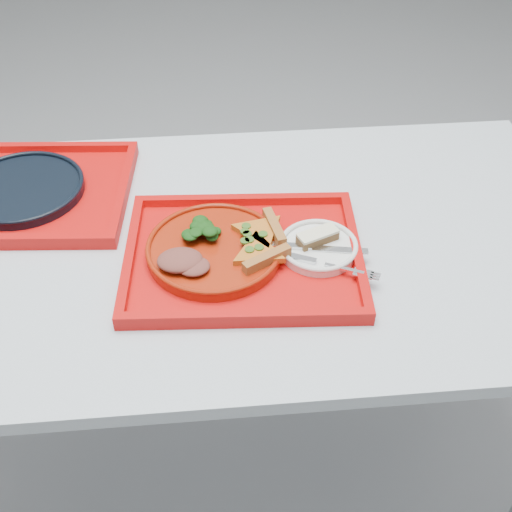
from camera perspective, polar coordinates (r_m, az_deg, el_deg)
name	(u,v)px	position (r m, az deg, el deg)	size (l,w,h in m)	color
ground	(214,444)	(1.86, -3.75, -16.38)	(10.00, 10.00, 0.00)	#919499
table	(200,268)	(1.34, -5.02, -1.05)	(1.60, 0.80, 0.75)	#B1B9C6
tray_main	(243,258)	(1.23, -1.12, -0.18)	(0.45, 0.35, 0.01)	red
tray_far	(24,195)	(1.48, -19.89, 5.12)	(0.45, 0.35, 0.01)	red
dinner_plate	(214,250)	(1.23, -3.72, 0.49)	(0.26, 0.26, 0.02)	#961F0A
side_plate	(318,249)	(1.24, 5.56, 0.67)	(0.15, 0.15, 0.01)	white
navy_plate	(23,190)	(1.47, -20.02, 5.56)	(0.26, 0.26, 0.02)	black
pizza_slice_a	(258,250)	(1.20, 0.20, 0.50)	(0.11, 0.10, 0.02)	gold
pizza_slice_b	(260,230)	(1.25, 0.36, 2.36)	(0.12, 0.10, 0.02)	gold
salad_heap	(200,225)	(1.25, -5.00, 2.73)	(0.08, 0.07, 0.04)	black
meat_portion	(180,260)	(1.18, -6.78, -0.37)	(0.08, 0.07, 0.03)	brown
dessert_bar	(318,237)	(1.24, 5.49, 1.73)	(0.09, 0.06, 0.02)	#53351B
knife	(320,248)	(1.23, 5.68, 0.73)	(0.18, 0.02, 0.01)	silver
fork	(324,264)	(1.20, 6.05, -0.67)	(0.18, 0.02, 0.01)	silver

